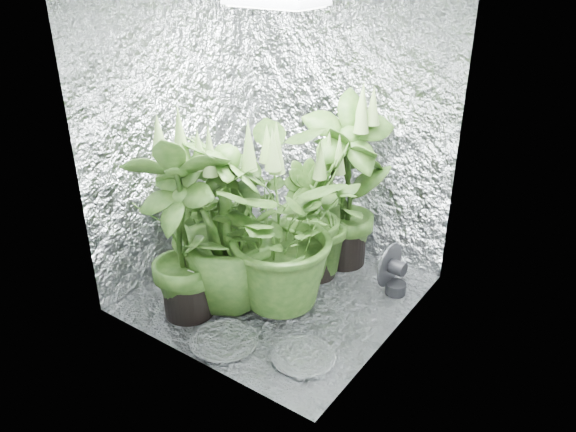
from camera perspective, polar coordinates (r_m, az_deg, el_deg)
The scene contains 10 objects.
ground at distance 3.74m, azimuth -0.98°, elevation -7.77°, with size 1.60×1.60×0.00m, color silver.
walls at distance 3.29m, azimuth -1.12°, elevation 6.84°, with size 1.62×1.62×2.00m.
plant_a at distance 3.86m, azimuth -7.01°, elevation 0.88°, with size 1.03×1.03×0.95m.
plant_b at distance 3.83m, azimuth 5.97°, elevation 3.16°, with size 0.87×0.87×1.29m.
plant_c at distance 3.72m, azimuth 2.86°, elevation 0.15°, with size 0.60×0.60×1.01m.
plant_d at distance 3.39m, azimuth -6.20°, elevation -0.97°, with size 0.83×0.83×1.18m.
plant_e at distance 3.35m, azimuth -1.57°, elevation -1.21°, with size 1.02×1.02×1.16m.
plant_f at distance 3.31m, azimuth -10.68°, elevation -1.23°, with size 0.86×0.86×1.27m.
circulation_fan at distance 3.73m, azimuth 10.61°, elevation -5.69°, with size 0.14×0.30×0.35m.
plant_label at distance 3.39m, azimuth -9.87°, elevation -6.10°, with size 0.05×0.01×0.07m, color white.
Camera 1 is at (1.84, -2.50, 2.09)m, focal length 35.00 mm.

